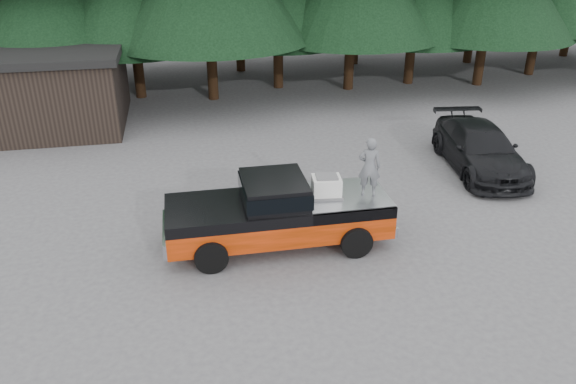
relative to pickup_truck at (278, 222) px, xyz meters
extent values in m
plane|color=#47474A|center=(0.33, -0.31, -0.67)|extent=(120.00, 120.00, 0.00)
cube|color=black|center=(-0.10, 0.00, 0.96)|extent=(1.66, 1.90, 0.59)
cube|color=silver|center=(1.28, -0.01, 0.92)|extent=(0.79, 0.68, 0.50)
imported|color=#5A5D62|center=(2.38, -0.16, 1.46)|extent=(0.67, 0.54, 1.59)
imported|color=black|center=(7.74, 3.68, 0.10)|extent=(2.75, 5.47, 1.53)
cube|color=black|center=(-8.67, 11.69, 0.83)|extent=(8.00, 6.00, 3.00)
cube|color=black|center=(-8.67, 11.69, 2.48)|extent=(8.40, 6.40, 0.30)
camera|label=1|loc=(-2.25, -12.82, 7.14)|focal=35.00mm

